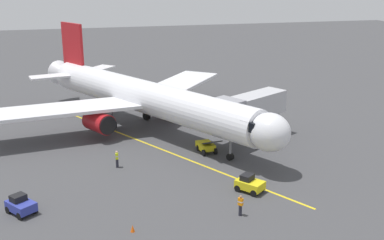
# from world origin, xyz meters

# --- Properties ---
(ground_plane) EXTENTS (220.00, 220.00, 0.00)m
(ground_plane) POSITION_xyz_m (0.00, 0.00, 0.00)
(ground_plane) COLOR #424244
(apron_lead_in_line) EXTENTS (19.95, 34.91, 0.01)m
(apron_lead_in_line) POSITION_xyz_m (-0.63, 7.71, 0.01)
(apron_lead_in_line) COLOR yellow
(apron_lead_in_line) RESTS_ON ground
(airplane) EXTENTS (30.96, 36.70, 11.50)m
(airplane) POSITION_xyz_m (-0.49, 1.46, 4.00)
(airplane) COLOR white
(airplane) RESTS_ON ground
(jet_bridge) EXTENTS (10.84, 7.65, 5.40)m
(jet_bridge) POSITION_xyz_m (-10.73, 8.63, 3.76)
(jet_bridge) COLOR #B7B7BC
(jet_bridge) RESTS_ON ground
(ground_crew_marshaller) EXTENTS (0.44, 0.47, 1.71)m
(ground_crew_marshaller) POSITION_xyz_m (-4.34, 24.50, 0.89)
(ground_crew_marshaller) COLOR #23232D
(ground_crew_marshaller) RESTS_ON ground
(ground_crew_wing_walker) EXTENTS (0.31, 0.43, 1.71)m
(ground_crew_wing_walker) POSITION_xyz_m (-2.31, -6.41, 0.89)
(ground_crew_wing_walker) COLOR #23232D
(ground_crew_wing_walker) RESTS_ON ground
(ground_crew_loader) EXTENTS (0.32, 0.44, 1.71)m
(ground_crew_loader) POSITION_xyz_m (3.89, 12.48, 0.89)
(ground_crew_loader) COLOR #23232D
(ground_crew_loader) RESTS_ON ground
(tug_near_nose) EXTENTS (2.57, 2.74, 1.50)m
(tug_near_nose) POSITION_xyz_m (12.16, 19.84, 0.70)
(tug_near_nose) COLOR #2D3899
(tug_near_nose) RESTS_ON ground
(tug_portside) EXTENTS (2.60, 2.73, 1.50)m
(tug_portside) POSITION_xyz_m (-6.57, 20.66, 0.70)
(tug_portside) COLOR yellow
(tug_portside) RESTS_ON ground
(belt_loader_starboard_side) EXTENTS (1.75, 4.67, 2.32)m
(belt_loader_starboard_side) POSITION_xyz_m (-5.62, 10.74, 0.71)
(belt_loader_starboard_side) COLOR yellow
(belt_loader_starboard_side) RESTS_ON ground
(safety_cone_nose_left) EXTENTS (0.32, 0.32, 0.55)m
(safety_cone_nose_left) POSITION_xyz_m (-14.38, 4.20, 0.28)
(safety_cone_nose_left) COLOR #F2590F
(safety_cone_nose_left) RESTS_ON ground
(safety_cone_nose_right) EXTENTS (0.32, 0.32, 0.55)m
(safety_cone_nose_right) POSITION_xyz_m (4.10, 24.86, 0.28)
(safety_cone_nose_right) COLOR #F2590F
(safety_cone_nose_right) RESTS_ON ground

